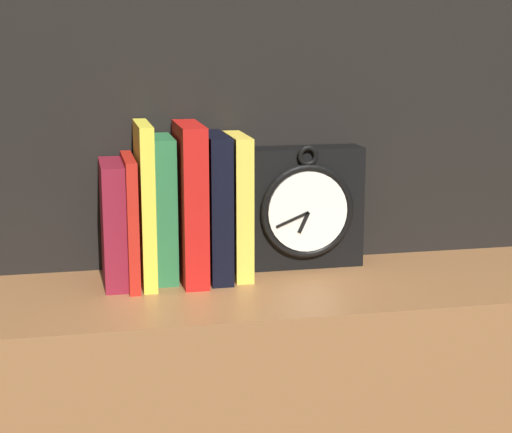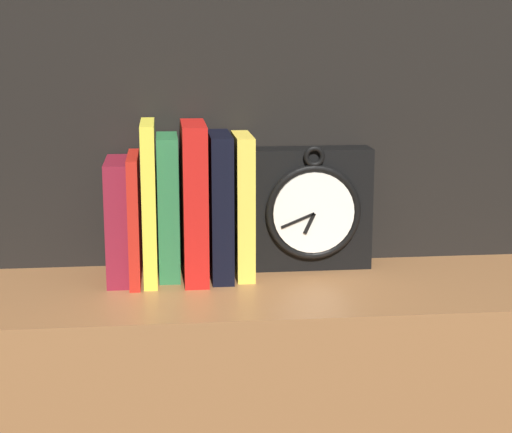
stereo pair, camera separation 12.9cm
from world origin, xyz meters
The scene contains 9 objects.
wall_back centered at (0.00, 0.18, 1.30)m, with size 6.00×0.05×2.60m.
clock centered at (0.10, 0.11, 0.99)m, with size 0.20×0.07×0.21m.
book_slot0_maroon centered at (-0.21, 0.08, 0.98)m, with size 0.03×0.13×0.19m.
book_slot1_red centered at (-0.18, 0.07, 0.98)m, with size 0.02×0.15×0.20m.
book_slot2_yellow centered at (-0.16, 0.07, 1.01)m, with size 0.02×0.14×0.25m.
book_slot3_green centered at (-0.13, 0.09, 1.00)m, with size 0.03×0.11×0.23m.
book_slot4_red centered at (-0.09, 0.07, 1.01)m, with size 0.04×0.14×0.25m.
book_slot5_black centered at (-0.05, 0.08, 1.00)m, with size 0.03×0.13×0.23m.
book_slot6_yellow centered at (-0.01, 0.08, 1.00)m, with size 0.03×0.12×0.23m.
Camera 1 is at (-0.27, -1.24, 1.27)m, focal length 60.00 mm.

